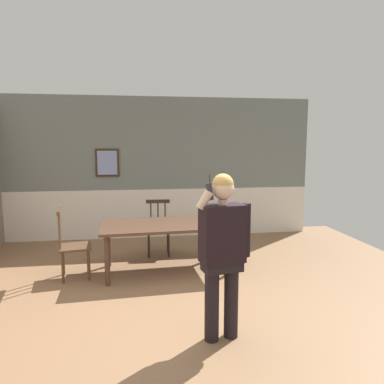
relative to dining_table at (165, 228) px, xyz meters
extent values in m
plane|color=#846042|center=(0.08, -1.42, -0.66)|extent=(7.75, 7.75, 0.00)
cube|color=slate|center=(0.08, 2.11, 1.26)|extent=(6.22, 0.12, 1.85)
cube|color=silver|center=(0.08, 2.12, -0.16)|extent=(6.22, 0.14, 0.99)
cube|color=silver|center=(0.08, 2.09, 0.33)|extent=(6.22, 0.05, 0.06)
cube|color=#382314|center=(-0.97, 2.03, 0.88)|extent=(0.46, 0.03, 0.55)
cube|color=#8396CA|center=(-0.97, 2.02, 0.88)|extent=(0.38, 0.01, 0.47)
cube|color=#4C3323|center=(0.00, 0.00, 0.06)|extent=(1.93, 1.11, 0.04)
cylinder|color=#4C3323|center=(-0.81, -0.45, -0.31)|extent=(0.07, 0.07, 0.69)
cylinder|color=#4C3323|center=(0.86, -0.35, -0.31)|extent=(0.07, 0.07, 0.69)
cylinder|color=#4C3323|center=(-0.86, 0.35, -0.31)|extent=(0.07, 0.07, 0.69)
cylinder|color=#4C3323|center=(0.81, 0.45, -0.31)|extent=(0.07, 0.07, 0.69)
cube|color=#513823|center=(-1.29, -0.08, -0.20)|extent=(0.50, 0.50, 0.03)
cube|color=#513823|center=(-1.48, -0.11, 0.32)|extent=(0.11, 0.44, 0.06)
cylinder|color=#513823|center=(-1.50, 0.02, 0.08)|extent=(0.02, 0.02, 0.54)
cylinder|color=#513823|center=(-1.48, -0.11, 0.08)|extent=(0.02, 0.02, 0.54)
cylinder|color=#513823|center=(-1.46, -0.24, 0.08)|extent=(0.02, 0.02, 0.54)
cylinder|color=#513823|center=(-1.14, 0.12, -0.44)|extent=(0.04, 0.04, 0.44)
cylinder|color=#513823|center=(-1.08, -0.22, -0.44)|extent=(0.04, 0.04, 0.44)
cylinder|color=#513823|center=(-1.49, 0.07, -0.44)|extent=(0.04, 0.04, 0.44)
cylinder|color=#513823|center=(-1.43, -0.28, -0.44)|extent=(0.04, 0.04, 0.44)
cube|color=#2D2319|center=(-0.05, 0.85, -0.22)|extent=(0.43, 0.43, 0.03)
cube|color=#2D2319|center=(-0.04, 1.04, 0.25)|extent=(0.42, 0.06, 0.06)
cylinder|color=#2D2319|center=(0.08, 1.03, 0.03)|extent=(0.02, 0.02, 0.48)
cylinder|color=#2D2319|center=(-0.04, 1.04, 0.03)|extent=(0.02, 0.02, 0.48)
cylinder|color=#2D2319|center=(-0.17, 1.04, 0.03)|extent=(0.02, 0.02, 0.48)
cylinder|color=#2D2319|center=(0.11, 0.67, -0.45)|extent=(0.04, 0.04, 0.42)
cylinder|color=#2D2319|center=(-0.22, 0.69, -0.45)|extent=(0.04, 0.04, 0.42)
cylinder|color=#2D2319|center=(0.12, 1.01, -0.45)|extent=(0.04, 0.04, 0.42)
cylinder|color=#2D2319|center=(-0.21, 1.02, -0.45)|extent=(0.04, 0.04, 0.42)
cylinder|color=black|center=(0.51, -1.97, -0.26)|extent=(0.14, 0.14, 0.79)
cylinder|color=black|center=(0.31, -2.01, -0.26)|extent=(0.14, 0.14, 0.79)
cube|color=black|center=(0.41, -1.99, 0.10)|extent=(0.41, 0.27, 0.12)
cube|color=black|center=(0.41, -1.99, 0.41)|extent=(0.45, 0.30, 0.56)
cylinder|color=black|center=(0.65, -1.94, 0.42)|extent=(0.09, 0.09, 0.53)
cylinder|color=beige|center=(0.23, -2.04, 0.74)|extent=(0.17, 0.10, 0.20)
cylinder|color=beige|center=(0.41, -1.99, 0.71)|extent=(0.09, 0.09, 0.05)
sphere|color=beige|center=(0.41, -1.99, 0.84)|extent=(0.21, 0.21, 0.21)
sphere|color=tan|center=(0.41, -1.99, 0.88)|extent=(0.20, 0.20, 0.20)
cube|color=#2D2D33|center=(0.27, -2.05, 0.82)|extent=(0.08, 0.05, 0.17)
cylinder|color=black|center=(0.27, -2.05, 0.94)|extent=(0.01, 0.01, 0.08)
camera|label=1|loc=(-0.37, -5.26, 1.25)|focal=33.80mm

